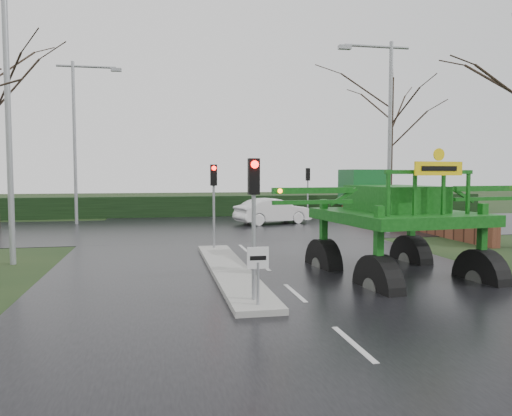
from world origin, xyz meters
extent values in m
plane|color=black|center=(0.00, 0.00, 0.00)|extent=(140.00, 140.00, 0.00)
cube|color=black|center=(0.00, 10.00, 0.00)|extent=(14.00, 80.00, 0.02)
cube|color=black|center=(0.00, 16.00, 0.01)|extent=(80.00, 12.00, 0.02)
cube|color=gray|center=(-1.30, 3.00, 0.09)|extent=(1.20, 10.00, 0.16)
cube|color=black|center=(0.00, 24.00, 0.75)|extent=(44.00, 0.90, 1.50)
cube|color=#592D1E|center=(10.50, 16.00, 0.60)|extent=(0.40, 20.00, 1.20)
cylinder|color=gray|center=(-1.30, -1.50, 0.65)|extent=(0.07, 0.07, 1.00)
cube|color=silver|center=(-1.30, -1.50, 1.25)|extent=(0.50, 0.04, 0.50)
cube|color=black|center=(-1.30, -1.52, 1.25)|extent=(0.38, 0.01, 0.10)
cylinder|color=gray|center=(-1.30, -1.00, 1.75)|extent=(0.10, 0.10, 3.50)
cube|color=black|center=(-1.30, -1.00, 3.10)|extent=(0.26, 0.22, 0.85)
sphere|color=#FF0C07|center=(-1.30, -1.13, 3.38)|extent=(0.18, 0.18, 0.18)
cylinder|color=gray|center=(-1.30, 7.50, 1.75)|extent=(0.10, 0.10, 3.50)
cube|color=black|center=(-1.30, 7.50, 3.10)|extent=(0.26, 0.22, 0.85)
sphere|color=#FF0C07|center=(-1.30, 7.37, 3.38)|extent=(0.18, 0.18, 0.18)
cylinder|color=gray|center=(6.50, 20.00, 1.75)|extent=(0.10, 0.10, 3.50)
cube|color=black|center=(6.50, 20.00, 3.10)|extent=(0.26, 0.22, 0.85)
sphere|color=#FF0C07|center=(6.50, 20.13, 3.38)|extent=(0.18, 0.18, 0.18)
cylinder|color=gray|center=(-8.50, 6.00, 5.00)|extent=(0.20, 0.20, 10.00)
cylinder|color=gray|center=(8.50, 12.00, 5.00)|extent=(0.20, 0.20, 10.00)
cylinder|color=gray|center=(7.70, 12.00, 9.70)|extent=(3.52, 0.14, 0.14)
cube|color=gray|center=(5.94, 12.00, 9.58)|extent=(0.65, 0.30, 0.20)
cylinder|color=gray|center=(-8.50, 20.00, 5.00)|extent=(0.20, 0.20, 10.00)
cylinder|color=gray|center=(-7.70, 20.00, 9.70)|extent=(3.52, 0.14, 0.14)
cube|color=gray|center=(-5.94, 20.00, 9.58)|extent=(0.65, 0.30, 0.20)
cylinder|color=black|center=(13.00, 21.00, 5.00)|extent=(0.32, 0.32, 10.00)
cone|color=black|center=(13.00, 21.00, 10.80)|extent=(0.24, 0.24, 2.50)
cylinder|color=black|center=(0.44, 1.52, 0.96)|extent=(0.74, 1.96, 1.92)
cylinder|color=#595B56|center=(0.44, 1.52, 0.96)|extent=(0.64, 0.73, 0.67)
cube|color=#0C460E|center=(0.44, 1.52, 2.16)|extent=(0.23, 0.23, 2.20)
cylinder|color=black|center=(3.87, 1.91, 0.96)|extent=(0.74, 1.96, 1.92)
cylinder|color=#595B56|center=(3.87, 1.91, 0.96)|extent=(0.64, 0.73, 0.67)
cube|color=#0C460E|center=(3.87, 1.91, 2.16)|extent=(0.23, 0.23, 2.20)
cylinder|color=black|center=(0.83, -1.91, 0.96)|extent=(0.74, 1.96, 1.92)
cylinder|color=#595B56|center=(0.83, -1.91, 0.96)|extent=(0.64, 0.73, 0.67)
cube|color=#0C460E|center=(0.83, -1.91, 2.16)|extent=(0.23, 0.23, 2.20)
cylinder|color=black|center=(4.26, -1.52, 0.96)|extent=(0.74, 1.96, 1.92)
cylinder|color=#595B56|center=(4.26, -1.52, 0.96)|extent=(0.64, 0.73, 0.67)
cube|color=#0C460E|center=(4.26, -1.52, 2.16)|extent=(0.23, 0.23, 2.20)
cube|color=#0C460E|center=(2.35, 0.00, 2.78)|extent=(4.52, 5.03, 0.34)
cube|color=#0C460E|center=(2.33, 0.19, 3.31)|extent=(2.42, 3.10, 0.86)
cube|color=#135224|center=(2.11, 2.09, 3.64)|extent=(1.56, 1.31, 1.25)
cube|color=#0C460E|center=(2.52, -1.52, 4.17)|extent=(2.87, 0.44, 0.11)
cube|color=#0C460E|center=(-0.65, -0.73, 3.64)|extent=(2.49, 0.46, 0.17)
sphere|color=orange|center=(-1.69, -0.95, 3.64)|extent=(0.13, 0.13, 0.13)
cube|color=#0C460E|center=(5.44, -0.03, 3.64)|extent=(2.49, 0.46, 0.17)
cube|color=yellow|center=(2.57, -1.90, 4.26)|extent=(1.53, 0.23, 0.38)
cube|color=black|center=(2.57, -1.90, 4.26)|extent=(1.14, 0.14, 0.13)
cylinder|color=yellow|center=(2.57, -1.90, 4.65)|extent=(0.35, 0.08, 0.34)
imported|color=white|center=(3.55, 17.74, 0.00)|extent=(5.10, 3.07, 1.59)
camera|label=1|loc=(-3.53, -12.52, 3.18)|focal=35.00mm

